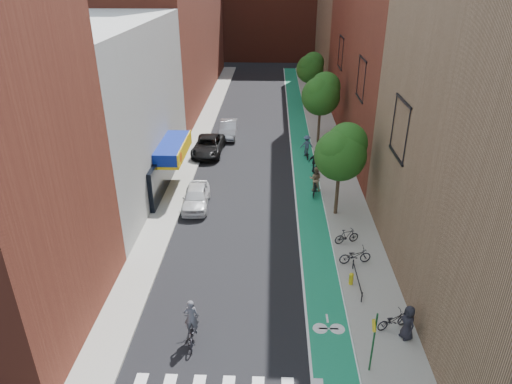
# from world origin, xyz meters

# --- Properties ---
(ground) EXTENTS (160.00, 160.00, 0.00)m
(ground) POSITION_xyz_m (0.00, 0.00, 0.00)
(ground) COLOR black
(ground) RESTS_ON ground
(bike_lane) EXTENTS (2.00, 68.00, 0.01)m
(bike_lane) POSITION_xyz_m (4.00, 26.00, 0.01)
(bike_lane) COLOR #15774F
(bike_lane) RESTS_ON ground
(sidewalk_left) EXTENTS (2.00, 68.00, 0.15)m
(sidewalk_left) POSITION_xyz_m (-6.00, 26.00, 0.07)
(sidewalk_left) COLOR gray
(sidewalk_left) RESTS_ON ground
(sidewalk_right) EXTENTS (3.00, 68.00, 0.15)m
(sidewalk_right) POSITION_xyz_m (6.50, 26.00, 0.07)
(sidewalk_right) COLOR gray
(sidewalk_right) RESTS_ON ground
(building_left_white) EXTENTS (8.00, 20.00, 12.00)m
(building_left_white) POSITION_xyz_m (-11.00, 14.00, 6.00)
(building_left_white) COLOR silver
(building_left_white) RESTS_ON ground
(building_left_far_red) EXTENTS (8.00, 36.00, 22.00)m
(building_left_far_red) POSITION_xyz_m (-11.00, 42.00, 11.00)
(building_left_far_red) COLOR maroon
(building_left_far_red) RESTS_ON ground
(building_right_mid_red) EXTENTS (8.00, 28.00, 22.00)m
(building_right_mid_red) POSITION_xyz_m (12.00, 26.00, 11.00)
(building_right_mid_red) COLOR maroon
(building_right_mid_red) RESTS_ON ground
(building_right_far_tan) EXTENTS (8.00, 20.00, 18.00)m
(building_right_far_tan) POSITION_xyz_m (12.00, 50.00, 9.00)
(building_right_far_tan) COLOR #8C6B4C
(building_right_far_tan) RESTS_ON ground
(tree_near) EXTENTS (3.40, 3.36, 6.42)m
(tree_near) POSITION_xyz_m (5.65, 10.02, 4.66)
(tree_near) COLOR #332619
(tree_near) RESTS_ON ground
(tree_mid) EXTENTS (3.55, 3.53, 6.74)m
(tree_mid) POSITION_xyz_m (5.65, 24.02, 4.89)
(tree_mid) COLOR #332619
(tree_mid) RESTS_ON ground
(tree_far) EXTENTS (3.30, 3.25, 6.21)m
(tree_far) POSITION_xyz_m (5.65, 38.02, 4.50)
(tree_far) COLOR #332619
(tree_far) RESTS_ON ground
(sign_pole) EXTENTS (0.13, 0.71, 3.00)m
(sign_pole) POSITION_xyz_m (5.38, -3.50, 1.84)
(sign_pole) COLOR #194C26
(sign_pole) RESTS_ON sidewalk_right
(parked_car_white) EXTENTS (1.96, 4.44, 1.48)m
(parked_car_white) POSITION_xyz_m (-4.05, 10.91, 0.74)
(parked_car_white) COLOR silver
(parked_car_white) RESTS_ON ground
(parked_car_black) EXTENTS (2.69, 5.53, 1.52)m
(parked_car_black) POSITION_xyz_m (-4.51, 21.01, 0.76)
(parked_car_black) COLOR black
(parked_car_black) RESTS_ON ground
(parked_car_silver) EXTENTS (1.73, 4.72, 1.54)m
(parked_car_silver) POSITION_xyz_m (-3.13, 25.84, 0.77)
(parked_car_silver) COLOR #95979D
(parked_car_silver) RESTS_ON ground
(cyclist_lead) EXTENTS (0.86, 1.98, 2.16)m
(cyclist_lead) POSITION_xyz_m (-2.25, -1.90, 0.72)
(cyclist_lead) COLOR black
(cyclist_lead) RESTS_ON ground
(cyclist_lane_near) EXTENTS (1.04, 1.92, 2.20)m
(cyclist_lane_near) POSITION_xyz_m (4.44, 13.04, 0.93)
(cyclist_lane_near) COLOR black
(cyclist_lane_near) RESTS_ON ground
(cyclist_lane_mid) EXTENTS (1.09, 1.59, 2.16)m
(cyclist_lane_mid) POSITION_xyz_m (4.70, 16.43, 0.88)
(cyclist_lane_mid) COLOR black
(cyclist_lane_mid) RESTS_ON ground
(cyclist_lane_far) EXTENTS (1.19, 1.72, 2.08)m
(cyclist_lane_far) POSITION_xyz_m (4.26, 20.33, 0.94)
(cyclist_lane_far) COLOR black
(cyclist_lane_far) RESTS_ON ground
(parked_bike_near) EXTENTS (1.74, 1.16, 0.87)m
(parked_bike_near) POSITION_xyz_m (6.91, -0.95, 0.58)
(parked_bike_near) COLOR black
(parked_bike_near) RESTS_ON sidewalk_right
(parked_bike_mid) EXTENTS (1.63, 0.92, 0.94)m
(parked_bike_mid) POSITION_xyz_m (5.81, 6.26, 0.62)
(parked_bike_mid) COLOR black
(parked_bike_mid) RESTS_ON sidewalk_right
(parked_bike_far) EXTENTS (1.92, 0.97, 0.97)m
(parked_bike_far) POSITION_xyz_m (5.98, 4.18, 0.63)
(parked_bike_far) COLOR black
(parked_bike_far) RESTS_ON sidewalk_right
(pedestrian) EXTENTS (0.82, 0.98, 1.72)m
(pedestrian) POSITION_xyz_m (7.38, -1.56, 1.01)
(pedestrian) COLOR black
(pedestrian) RESTS_ON sidewalk_right
(fire_hydrant) EXTENTS (0.24, 0.24, 0.70)m
(fire_hydrant) POSITION_xyz_m (5.48, 2.24, 0.52)
(fire_hydrant) COLOR gold
(fire_hydrant) RESTS_ON sidewalk_right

